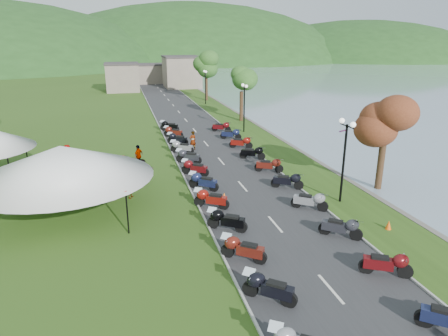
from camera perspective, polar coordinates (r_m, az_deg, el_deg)
road at (r=43.79m, az=-4.22°, el=5.38°), size 7.00×120.00×0.02m
hills_backdrop at (r=202.47m, az=-12.66°, el=14.77°), size 360.00×120.00×76.00m
far_building at (r=87.56m, az=-11.02°, el=13.00°), size 18.00×16.00×5.00m
moto_row_left at (r=22.03m, az=-0.65°, el=-5.92°), size 2.60×48.04×1.10m
moto_row_right at (r=26.67m, az=8.86°, el=-1.82°), size 2.60×37.71×1.10m
vendor_tent_main at (r=23.74m, az=-21.86°, el=-1.72°), size 6.52×6.52×4.00m
tree_lakeside at (r=27.52m, az=21.92°, el=4.34°), size 2.60×2.60×7.22m
pedestrian_a at (r=25.74m, az=-13.13°, el=-4.14°), size 0.64×0.72×1.61m
pedestrian_b at (r=27.31m, az=-22.32°, el=-3.75°), size 0.90×0.50×1.84m
pedestrian_c at (r=26.44m, az=-24.93°, el=-4.80°), size 0.79×1.14×1.63m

